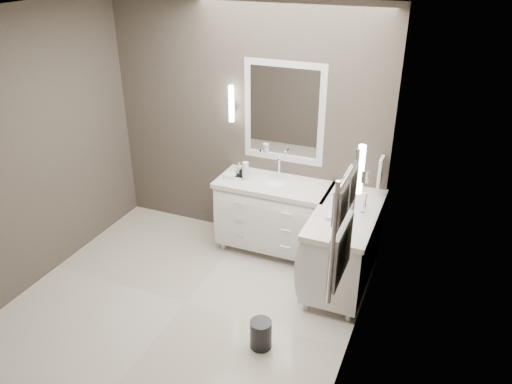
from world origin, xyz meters
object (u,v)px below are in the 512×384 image
at_px(vanity_back, 273,212).
at_px(waste_bin, 261,334).
at_px(towel_ladder, 342,232).
at_px(vanity_right, 344,243).

distance_m(vanity_back, waste_bin, 1.59).
relative_size(towel_ladder, waste_bin, 3.38).
height_order(vanity_back, waste_bin, vanity_back).
distance_m(vanity_right, waste_bin, 1.28).
xyz_separation_m(vanity_right, towel_ladder, (0.23, -1.30, 0.91)).
height_order(vanity_back, vanity_right, same).
relative_size(vanity_right, towel_ladder, 1.38).
bearing_deg(vanity_back, vanity_right, -20.38).
distance_m(vanity_back, towel_ladder, 2.16).
height_order(vanity_right, towel_ladder, towel_ladder).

